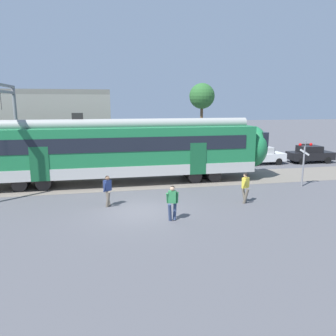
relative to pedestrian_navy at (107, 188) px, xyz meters
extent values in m
plane|color=#515156|center=(1.56, -1.19, -0.99)|extent=(160.00, 160.00, 0.00)
cube|color=#B7B7B2|center=(1.04, 5.05, 0.06)|extent=(18.00, 3.06, 0.70)
cube|color=#1E7542|center=(1.04, 5.05, 1.61)|extent=(18.00, 3.00, 2.40)
cube|color=black|center=(1.04, 3.53, 1.81)|extent=(16.56, 0.03, 0.90)
cube|color=#165731|center=(5.99, 3.53, 0.76)|extent=(1.10, 0.04, 2.10)
cube|color=#165731|center=(-3.91, 3.53, 0.76)|extent=(1.10, 0.04, 2.10)
cylinder|color=#9C9C97|center=(1.04, 5.05, 2.99)|extent=(17.64, 0.70, 0.70)
cube|color=black|center=(-1.66, 5.05, 3.54)|extent=(0.70, 0.12, 0.40)
cylinder|color=black|center=(7.32, 5.05, -0.54)|extent=(0.90, 2.40, 0.90)
cylinder|color=black|center=(5.92, 5.05, -0.54)|extent=(0.90, 2.40, 0.90)
cylinder|color=black|center=(-3.84, 5.05, -0.54)|extent=(0.90, 2.40, 0.90)
cylinder|color=black|center=(-5.24, 5.05, -0.54)|extent=(0.90, 2.40, 0.90)
ellipsoid|color=#1E7542|center=(10.59, 5.05, 1.26)|extent=(1.80, 2.85, 2.95)
cube|color=black|center=(10.94, 5.05, 1.86)|extent=(0.40, 2.40, 1.00)
cylinder|color=#6B6051|center=(0.02, -0.19, -0.56)|extent=(0.32, 0.38, 0.87)
cylinder|color=#6B6051|center=(0.01, 0.15, -0.56)|extent=(0.32, 0.38, 0.87)
cube|color=navy|center=(0.01, -0.02, 0.15)|extent=(0.43, 0.40, 0.56)
cylinder|color=navy|center=(0.15, 0.17, 0.10)|extent=(0.21, 0.25, 0.52)
cylinder|color=navy|center=(-0.13, -0.21, 0.10)|extent=(0.21, 0.25, 0.52)
sphere|color=brown|center=(0.02, -0.04, 0.54)|extent=(0.22, 0.22, 0.22)
sphere|color=black|center=(0.01, -0.02, 0.57)|extent=(0.20, 0.20, 0.20)
cube|color=black|center=(-0.09, 0.13, 0.17)|extent=(0.32, 0.29, 0.40)
cylinder|color=navy|center=(2.75, -2.85, -0.56)|extent=(0.27, 0.38, 0.87)
cylinder|color=navy|center=(3.02, -2.66, -0.56)|extent=(0.27, 0.38, 0.87)
cube|color=#2D7F47|center=(2.89, -2.76, 0.15)|extent=(0.42, 0.36, 0.56)
cylinder|color=#2D7F47|center=(3.12, -2.77, 0.10)|extent=(0.18, 0.26, 0.52)
cylinder|color=#2D7F47|center=(2.65, -2.75, 0.10)|extent=(0.18, 0.26, 0.52)
sphere|color=tan|center=(2.88, -2.78, 0.54)|extent=(0.22, 0.22, 0.22)
sphere|color=black|center=(2.89, -2.76, 0.57)|extent=(0.20, 0.20, 0.20)
cube|color=navy|center=(2.95, -2.59, 0.17)|extent=(0.32, 0.25, 0.40)
cylinder|color=#6B6051|center=(7.36, -0.72, -0.56)|extent=(0.30, 0.38, 0.87)
cylinder|color=#6B6051|center=(7.33, -1.05, -0.56)|extent=(0.30, 0.38, 0.87)
cube|color=gold|center=(7.35, -0.88, 0.15)|extent=(0.43, 0.38, 0.56)
cylinder|color=gold|center=(7.19, -1.06, 0.10)|extent=(0.20, 0.26, 0.52)
cylinder|color=gold|center=(7.50, -0.71, 0.10)|extent=(0.20, 0.26, 0.52)
sphere|color=tan|center=(7.34, -0.86, 0.54)|extent=(0.22, 0.22, 0.22)
sphere|color=black|center=(7.35, -0.88, 0.57)|extent=(0.20, 0.20, 0.20)
cube|color=silver|center=(13.68, 9.57, -0.35)|extent=(4.07, 1.81, 0.68)
cube|color=silver|center=(13.53, 9.56, 0.27)|extent=(1.96, 1.52, 0.56)
cube|color=black|center=(14.48, 9.60, 0.23)|extent=(0.18, 1.37, 0.48)
cylinder|color=black|center=(14.89, 10.40, -0.69)|extent=(0.61, 0.23, 0.60)
cylinder|color=black|center=(14.95, 8.84, -0.69)|extent=(0.61, 0.23, 0.60)
cylinder|color=black|center=(12.41, 10.29, -0.69)|extent=(0.61, 0.23, 0.60)
cylinder|color=black|center=(12.47, 8.74, -0.69)|extent=(0.61, 0.23, 0.60)
cube|color=black|center=(18.37, 9.37, -0.35)|extent=(4.06, 1.78, 0.68)
cube|color=black|center=(18.22, 9.38, 0.27)|extent=(1.95, 1.51, 0.56)
cube|color=black|center=(19.17, 9.34, 0.23)|extent=(0.17, 1.37, 0.48)
cylinder|color=black|center=(19.64, 10.11, -0.69)|extent=(0.61, 0.22, 0.60)
cylinder|color=black|center=(19.59, 8.55, -0.69)|extent=(0.61, 0.22, 0.60)
cylinder|color=black|center=(17.16, 10.19, -0.69)|extent=(0.61, 0.22, 0.60)
cylinder|color=black|center=(17.11, 8.64, -0.69)|extent=(0.61, 0.22, 0.60)
cylinder|color=gray|center=(-6.11, 8.25, 2.26)|extent=(0.24, 0.24, 6.50)
cube|color=gray|center=(-6.11, 5.05, 5.06)|extent=(0.20, 6.40, 0.16)
cylinder|color=black|center=(-6.11, 5.05, 4.46)|extent=(0.03, 0.03, 1.00)
cylinder|color=gray|center=(12.53, 1.73, 0.51)|extent=(0.11, 0.11, 3.00)
cube|color=black|center=(12.53, 1.73, 1.76)|extent=(0.80, 0.10, 0.10)
sphere|color=red|center=(12.15, 1.67, 1.76)|extent=(0.20, 0.20, 0.20)
sphere|color=red|center=(12.91, 1.67, 1.76)|extent=(0.20, 0.20, 0.20)
cube|color=white|center=(12.53, 1.70, 1.26)|extent=(0.72, 0.03, 0.48)
cube|color=gray|center=(-6.70, 12.56, 2.01)|extent=(14.58, 5.00, 6.00)
cube|color=gray|center=(-6.70, 12.56, 5.21)|extent=(14.58, 5.00, 0.40)
cylinder|color=brown|center=(10.93, 18.84, 1.56)|extent=(0.32, 0.32, 5.10)
sphere|color=#2D662D|center=(10.93, 18.84, 5.10)|extent=(2.82, 2.82, 2.82)
camera|label=1|loc=(-0.19, -16.87, 4.40)|focal=35.00mm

